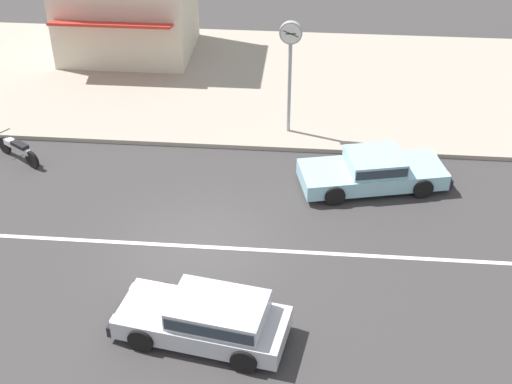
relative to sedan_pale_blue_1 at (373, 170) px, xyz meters
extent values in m
plane|color=#383535|center=(-4.67, -3.36, -0.53)|extent=(160.00, 160.00, 0.00)
cube|color=silver|center=(-4.67, -3.36, -0.53)|extent=(50.40, 0.14, 0.01)
cube|color=#9E9384|center=(-4.67, 6.76, -0.46)|extent=(68.00, 10.00, 0.15)
cube|color=#93C6D6|center=(-0.04, -0.01, -0.13)|extent=(4.50, 2.55, 0.48)
cube|color=#93C6D6|center=(0.01, 0.00, 0.32)|extent=(1.88, 1.79, 0.42)
cube|color=#28333D|center=(0.01, 0.00, 0.32)|extent=(1.83, 1.80, 0.27)
cube|color=black|center=(2.07, 0.49, -0.23)|extent=(0.48, 1.58, 0.28)
cube|color=white|center=(1.91, 1.04, -0.02)|extent=(0.13, 0.25, 0.14)
cube|color=white|center=(2.18, -0.07, -0.02)|extent=(0.13, 0.25, 0.14)
cylinder|color=black|center=(1.06, 1.04, -0.23)|extent=(0.63, 0.35, 0.60)
cylinder|color=black|center=(1.42, -0.46, -0.23)|extent=(0.63, 0.35, 0.60)
cylinder|color=black|center=(-1.50, 0.44, -0.23)|extent=(0.63, 0.35, 0.60)
cylinder|color=black|center=(-1.14, -1.06, -0.23)|extent=(0.63, 0.35, 0.60)
cube|color=#B7BABF|center=(-4.13, -6.57, -0.13)|extent=(4.02, 2.20, 0.48)
cube|color=#B7BABF|center=(-3.75, -6.63, 0.34)|extent=(2.31, 1.75, 0.46)
cube|color=#28333D|center=(-3.75, -6.63, 0.34)|extent=(2.23, 1.76, 0.29)
cube|color=black|center=(-6.05, -6.23, -0.23)|extent=(0.38, 1.53, 0.28)
cube|color=white|center=(-6.12, -6.77, -0.02)|extent=(0.12, 0.25, 0.14)
cube|color=white|center=(-5.93, -5.69, -0.02)|extent=(0.12, 0.25, 0.14)
cylinder|color=black|center=(-5.42, -7.09, -0.23)|extent=(0.63, 0.32, 0.60)
cylinder|color=black|center=(-5.16, -5.63, -0.23)|extent=(0.63, 0.32, 0.60)
cylinder|color=black|center=(-3.09, -7.50, -0.23)|extent=(0.63, 0.32, 0.60)
cylinder|color=black|center=(-2.84, -6.04, -0.23)|extent=(0.63, 0.32, 0.60)
cylinder|color=black|center=(-11.66, 0.90, -0.25)|extent=(0.52, 0.39, 0.56)
cylinder|color=black|center=(-10.47, 0.11, -0.25)|extent=(0.52, 0.39, 0.56)
cube|color=silver|center=(-11.07, 0.51, -0.05)|extent=(1.09, 0.79, 0.18)
cube|color=black|center=(-10.92, 0.41, 0.09)|extent=(0.67, 0.56, 0.12)
ellipsoid|color=silver|center=(-11.27, 0.65, 0.07)|extent=(0.47, 0.42, 0.22)
cylinder|color=#232326|center=(-11.63, 0.88, 0.25)|extent=(0.33, 0.48, 0.03)
cylinder|color=#9E9EA3|center=(-2.67, 2.90, 1.16)|extent=(0.12, 0.12, 3.08)
cylinder|color=#9E9EA3|center=(-2.67, 2.90, 3.06)|extent=(0.71, 0.18, 0.71)
cylinder|color=white|center=(-2.67, 2.81, 3.06)|extent=(0.63, 0.02, 0.63)
cylinder|color=white|center=(-2.67, 3.00, 3.06)|extent=(0.63, 0.02, 0.63)
cube|color=black|center=(-2.67, 2.80, 3.06)|extent=(0.32, 0.01, 0.04)
cube|color=black|center=(-2.67, 2.79, 3.06)|extent=(0.48, 0.01, 0.21)
cube|color=red|center=(-9.47, 6.67, 1.67)|extent=(4.58, 0.90, 0.28)
camera|label=1|loc=(-1.93, -18.04, 11.28)|focal=50.00mm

